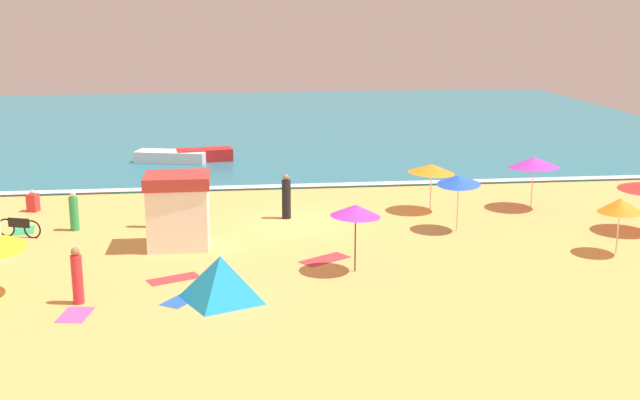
# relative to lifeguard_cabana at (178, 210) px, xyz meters

# --- Properties ---
(ground_plane) EXTENTS (60.00, 60.00, 0.00)m
(ground_plane) POSITION_rel_lifeguard_cabana_xyz_m (4.54, 2.88, -1.38)
(ground_plane) COLOR #E0A856
(ocean_water) EXTENTS (60.00, 44.00, 0.10)m
(ocean_water) POSITION_rel_lifeguard_cabana_xyz_m (4.54, 30.88, -1.33)
(ocean_water) COLOR teal
(ocean_water) RESTS_ON ground_plane
(wave_breaker_foam) EXTENTS (57.00, 0.70, 0.01)m
(wave_breaker_foam) POSITION_rel_lifeguard_cabana_xyz_m (4.54, 9.18, -1.27)
(wave_breaker_foam) COLOR white
(wave_breaker_foam) RESTS_ON ocean_water
(lifeguard_cabana) EXTENTS (2.30, 1.98, 2.69)m
(lifeguard_cabana) POSITION_rel_lifeguard_cabana_xyz_m (0.00, 0.00, 0.00)
(lifeguard_cabana) COLOR white
(lifeguard_cabana) RESTS_ON ground_plane
(beach_umbrella_1) EXTENTS (1.56, 1.55, 2.03)m
(beach_umbrella_1) POSITION_rel_lifeguard_cabana_xyz_m (15.33, -2.73, 0.39)
(beach_umbrella_1) COLOR silver
(beach_umbrella_1) RESTS_ON ground_plane
(beach_umbrella_3) EXTENTS (2.88, 2.89, 2.32)m
(beach_umbrella_3) POSITION_rel_lifeguard_cabana_xyz_m (14.82, 3.94, 0.65)
(beach_umbrella_3) COLOR silver
(beach_umbrella_3) RESTS_ON ground_plane
(beach_umbrella_5) EXTENTS (2.23, 2.21, 2.08)m
(beach_umbrella_5) POSITION_rel_lifeguard_cabana_xyz_m (10.35, 3.97, 0.48)
(beach_umbrella_5) COLOR silver
(beach_umbrella_5) RESTS_ON ground_plane
(beach_umbrella_6) EXTENTS (1.93, 1.91, 2.30)m
(beach_umbrella_6) POSITION_rel_lifeguard_cabana_xyz_m (5.88, -3.51, 0.69)
(beach_umbrella_6) COLOR #4C3823
(beach_umbrella_6) RESTS_ON ground_plane
(beach_umbrella_7) EXTENTS (2.26, 2.27, 2.28)m
(beach_umbrella_7) POSITION_rel_lifeguard_cabana_xyz_m (10.61, 0.87, 0.64)
(beach_umbrella_7) COLOR silver
(beach_umbrella_7) RESTS_ON ground_plane
(beach_tent) EXTENTS (2.54, 2.49, 1.39)m
(beach_tent) POSITION_rel_lifeguard_cabana_xyz_m (1.52, -5.69, -0.68)
(beach_tent) COLOR #1999D8
(beach_tent) RESTS_ON ground_plane
(parked_bicycle) EXTENTS (1.74, 0.66, 0.76)m
(parked_bicycle) POSITION_rel_lifeguard_cabana_xyz_m (-6.09, 1.98, -0.99)
(parked_bicycle) COLOR black
(parked_bicycle) RESTS_ON ground_plane
(beachgoer_0) EXTENTS (0.52, 0.52, 0.95)m
(beachgoer_0) POSITION_rel_lifeguard_cabana_xyz_m (-6.47, 5.93, -0.97)
(beachgoer_0) COLOR red
(beachgoer_0) RESTS_ON ground_plane
(beachgoer_1) EXTENTS (0.48, 0.48, 1.86)m
(beachgoer_1) POSITION_rel_lifeguard_cabana_xyz_m (-1.24, 2.80, -0.50)
(beachgoer_1) COLOR white
(beachgoer_1) RESTS_ON ground_plane
(beachgoer_2) EXTENTS (0.49, 0.49, 1.85)m
(beachgoer_2) POSITION_rel_lifeguard_cabana_xyz_m (4.16, 3.50, -0.50)
(beachgoer_2) COLOR black
(beachgoer_2) RESTS_ON ground_plane
(beachgoer_3) EXTENTS (0.49, 0.49, 1.54)m
(beachgoer_3) POSITION_rel_lifeguard_cabana_xyz_m (-4.17, 2.68, -0.66)
(beachgoer_3) COLOR green
(beachgoer_3) RESTS_ON ground_plane
(beachgoer_4) EXTENTS (0.43, 0.43, 1.72)m
(beachgoer_4) POSITION_rel_lifeguard_cabana_xyz_m (-2.64, -5.42, -0.55)
(beachgoer_4) COLOR red
(beachgoer_4) RESTS_ON ground_plane
(beach_towel_0) EXTENTS (1.44, 1.64, 0.01)m
(beach_towel_0) POSITION_rel_lifeguard_cabana_xyz_m (0.40, -5.43, -1.37)
(beach_towel_0) COLOR blue
(beach_towel_0) RESTS_ON ground_plane
(beach_towel_1) EXTENTS (1.78, 1.29, 0.01)m
(beach_towel_1) POSITION_rel_lifeguard_cabana_xyz_m (-0.01, -3.58, -1.37)
(beach_towel_1) COLOR red
(beach_towel_1) RESTS_ON ground_plane
(beach_towel_2) EXTENTS (0.98, 1.40, 0.01)m
(beach_towel_2) POSITION_rel_lifeguard_cabana_xyz_m (-6.16, 2.88, -1.37)
(beach_towel_2) COLOR green
(beach_towel_2) RESTS_ON ground_plane
(beach_towel_3) EXTENTS (0.96, 1.30, 0.01)m
(beach_towel_3) POSITION_rel_lifeguard_cabana_xyz_m (-2.60, -6.34, -1.37)
(beach_towel_3) COLOR #D84CA5
(beach_towel_3) RESTS_ON ground_plane
(beach_towel_4) EXTENTS (1.91, 1.62, 0.01)m
(beach_towel_4) POSITION_rel_lifeguard_cabana_xyz_m (5.04, -2.16, -1.37)
(beach_towel_4) COLOR red
(beach_towel_4) RESTS_ON ground_plane
(small_boat_0) EXTENTS (3.17, 1.61, 0.69)m
(small_boat_0) POSITION_rel_lifeguard_cabana_xyz_m (0.56, 16.11, -0.93)
(small_boat_0) COLOR red
(small_boat_0) RESTS_ON ocean_water
(small_boat_1) EXTENTS (4.15, 2.34, 0.62)m
(small_boat_1) POSITION_rel_lifeguard_cabana_xyz_m (-1.27, 16.00, -0.97)
(small_boat_1) COLOR white
(small_boat_1) RESTS_ON ocean_water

